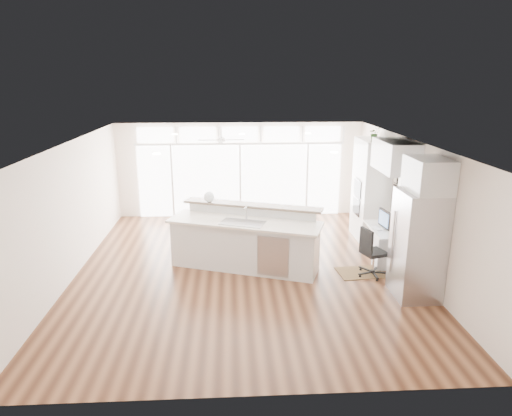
{
  "coord_description": "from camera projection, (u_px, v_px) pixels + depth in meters",
  "views": [
    {
      "loc": [
        -0.28,
        -8.94,
        3.96
      ],
      "look_at": [
        0.27,
        0.6,
        1.18
      ],
      "focal_mm": 32.0,
      "sensor_mm": 36.0,
      "label": 1
    }
  ],
  "objects": [
    {
      "name": "keyboard",
      "position": [
        376.0,
        228.0,
        9.93
      ],
      "size": [
        0.15,
        0.32,
        0.02
      ],
      "primitive_type": "cube",
      "rotation": [
        0.0,
        0.0,
        0.11
      ],
      "color": "white",
      "rests_on": "desk_nook"
    },
    {
      "name": "oven_cabinet",
      "position": [
        371.0,
        190.0,
        11.24
      ],
      "size": [
        0.64,
        1.2,
        2.5
      ],
      "primitive_type": "cube",
      "color": "silver",
      "rests_on": "floor"
    },
    {
      "name": "monitor",
      "position": [
        385.0,
        219.0,
        9.88
      ],
      "size": [
        0.15,
        0.53,
        0.43
      ],
      "primitive_type": "cube",
      "rotation": [
        0.0,
        0.0,
        0.13
      ],
      "color": "black",
      "rests_on": "desk_nook"
    },
    {
      "name": "potted_plant",
      "position": [
        375.0,
        135.0,
        10.86
      ],
      "size": [
        0.28,
        0.31,
        0.22
      ],
      "primitive_type": "imported",
      "rotation": [
        0.0,
        0.0,
        -0.07
      ],
      "color": "#2E5926",
      "rests_on": "oven_cabinet"
    },
    {
      "name": "rug",
      "position": [
        360.0,
        272.0,
        9.53
      ],
      "size": [
        0.98,
        0.75,
        0.01
      ],
      "primitive_type": "cube",
      "rotation": [
        0.0,
        0.0,
        0.09
      ],
      "color": "#3D2713",
      "rests_on": "floor"
    },
    {
      "name": "refrigerator",
      "position": [
        418.0,
        245.0,
        8.29
      ],
      "size": [
        0.76,
        0.9,
        2.0
      ],
      "primitive_type": "cube",
      "color": "#AAABAF",
      "rests_on": "floor"
    },
    {
      "name": "office_chair",
      "position": [
        374.0,
        252.0,
        9.27
      ],
      "size": [
        0.66,
        0.63,
        1.02
      ],
      "primitive_type": "cube",
      "rotation": [
        0.0,
        0.0,
        0.33
      ],
      "color": "black",
      "rests_on": "floor"
    },
    {
      "name": "upper_cabinets",
      "position": [
        396.0,
        156.0,
        9.5
      ],
      "size": [
        0.64,
        1.3,
        0.64
      ],
      "primitive_type": "cube",
      "color": "silver",
      "rests_on": "wall_right"
    },
    {
      "name": "framed_photos",
      "position": [
        395.0,
        193.0,
        10.38
      ],
      "size": [
        0.06,
        0.22,
        0.8
      ],
      "primitive_type": "cube",
      "color": "black",
      "rests_on": "wall_right"
    },
    {
      "name": "ceiling",
      "position": [
        244.0,
        143.0,
        8.94
      ],
      "size": [
        7.0,
        8.0,
        0.02
      ],
      "primitive_type": "cube",
      "color": "white",
      "rests_on": "wall_back"
    },
    {
      "name": "desk_nook",
      "position": [
        386.0,
        245.0,
        10.05
      ],
      "size": [
        0.72,
        1.3,
        0.76
      ],
      "primitive_type": "cube",
      "color": "silver",
      "rests_on": "floor"
    },
    {
      "name": "transom_row",
      "position": [
        240.0,
        134.0,
        12.81
      ],
      "size": [
        5.9,
        0.06,
        0.4
      ],
      "primitive_type": "cube",
      "color": "white",
      "rests_on": "wall_back"
    },
    {
      "name": "desk_window",
      "position": [
        406.0,
        193.0,
        9.74
      ],
      "size": [
        0.04,
        0.85,
        0.85
      ],
      "primitive_type": "cube",
      "color": "white",
      "rests_on": "wall_right"
    },
    {
      "name": "ceiling_fan",
      "position": [
        221.0,
        136.0,
        11.66
      ],
      "size": [
        1.16,
        1.16,
        0.32
      ],
      "primitive_type": "cube",
      "color": "silver",
      "rests_on": "ceiling"
    },
    {
      "name": "fishbowl",
      "position": [
        209.0,
        197.0,
        10.05
      ],
      "size": [
        0.29,
        0.29,
        0.24
      ],
      "primitive_type": "sphere",
      "rotation": [
        0.0,
        0.0,
        -0.24
      ],
      "color": "white",
      "rests_on": "kitchen_island"
    },
    {
      "name": "wall_front",
      "position": [
        256.0,
        301.0,
        5.48
      ],
      "size": [
        7.0,
        0.04,
        2.7
      ],
      "primitive_type": "cube",
      "color": "white",
      "rests_on": "floor"
    },
    {
      "name": "kitchen_island",
      "position": [
        245.0,
        239.0,
        9.63
      ],
      "size": [
        3.43,
        2.23,
        1.28
      ],
      "primitive_type": "cube",
      "rotation": [
        0.0,
        0.0,
        -0.35
      ],
      "color": "silver",
      "rests_on": "floor"
    },
    {
      "name": "wall_left",
      "position": [
        70.0,
        211.0,
        9.13
      ],
      "size": [
        0.04,
        8.0,
        2.7
      ],
      "primitive_type": "cube",
      "color": "white",
      "rests_on": "floor"
    },
    {
      "name": "wall_right",
      "position": [
        412.0,
        206.0,
        9.51
      ],
      "size": [
        0.04,
        8.0,
        2.7
      ],
      "primitive_type": "cube",
      "color": "white",
      "rests_on": "floor"
    },
    {
      "name": "recessed_lights",
      "position": [
        244.0,
        142.0,
        9.14
      ],
      "size": [
        3.4,
        3.0,
        0.02
      ],
      "primitive_type": "cube",
      "color": "silver",
      "rests_on": "ceiling"
    },
    {
      "name": "glass_wall",
      "position": [
        240.0,
        180.0,
        13.18
      ],
      "size": [
        5.8,
        0.06,
        2.08
      ],
      "primitive_type": "cube",
      "color": "white",
      "rests_on": "wall_back"
    },
    {
      "name": "floor",
      "position": [
        245.0,
        270.0,
        9.7
      ],
      "size": [
        7.0,
        8.0,
        0.02
      ],
      "primitive_type": "cube",
      "color": "#462515",
      "rests_on": "ground"
    },
    {
      "name": "fridge_cabinet",
      "position": [
        429.0,
        175.0,
        7.93
      ],
      "size": [
        0.64,
        0.9,
        0.6
      ],
      "primitive_type": "cube",
      "color": "silver",
      "rests_on": "wall_right"
    },
    {
      "name": "wall_back",
      "position": [
        240.0,
        170.0,
        13.15
      ],
      "size": [
        7.0,
        0.04,
        2.7
      ],
      "primitive_type": "cube",
      "color": "white",
      "rests_on": "floor"
    }
  ]
}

